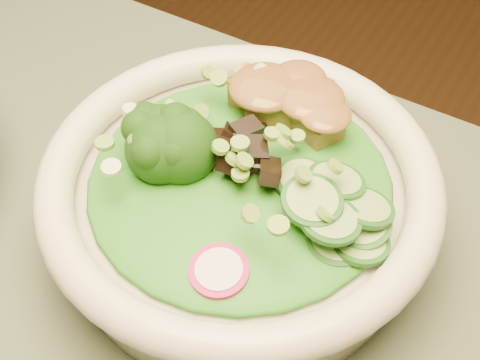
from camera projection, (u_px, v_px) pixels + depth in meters
The scene contains 9 objects.
salad_bowl at pixel (240, 198), 0.50m from camera, with size 0.30×0.30×0.08m.
lettuce_bed at pixel (240, 179), 0.49m from camera, with size 0.22×0.22×0.03m, color #1C6916.
broccoli_florets at pixel (155, 134), 0.49m from camera, with size 0.09×0.08×0.05m, color black, non-canonical shape.
radish_slices at pixel (195, 251), 0.44m from camera, with size 0.12×0.04×0.02m, color #B40D59, non-canonical shape.
cucumber_slices at pixel (333, 203), 0.45m from camera, with size 0.08×0.08×0.04m, color #A1C36C, non-canonical shape.
mushroom_heap at pixel (248, 152), 0.48m from camera, with size 0.08×0.08×0.04m, color black, non-canonical shape.
tofu_cubes at pixel (282, 108), 0.51m from camera, with size 0.10×0.07×0.04m, color olive, non-canonical shape.
peanut_sauce at pixel (283, 94), 0.50m from camera, with size 0.08×0.06×0.02m, color brown.
scallion_garnish at pixel (240, 154), 0.46m from camera, with size 0.21×0.21×0.03m, color #6F9E37, non-canonical shape.
Camera 1 is at (0.11, -0.09, 1.18)m, focal length 50.00 mm.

